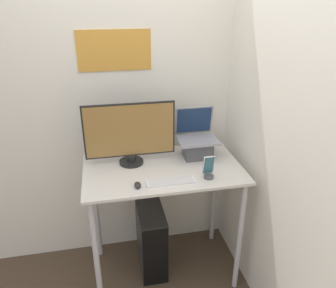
{
  "coord_description": "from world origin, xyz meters",
  "views": [
    {
      "loc": [
        -0.38,
        -1.69,
        2.07
      ],
      "look_at": [
        0.04,
        0.33,
        1.14
      ],
      "focal_mm": 35.0,
      "sensor_mm": 36.0,
      "label": 1
    }
  ],
  "objects_px": {
    "keyboard": "(170,181)",
    "computer_tower": "(151,240)",
    "mouse": "(138,185)",
    "cell_phone": "(209,170)",
    "laptop": "(197,144)",
    "monitor": "(130,135)"
  },
  "relations": [
    {
      "from": "mouse",
      "to": "laptop",
      "type": "bearing_deg",
      "value": 35.56
    },
    {
      "from": "mouse",
      "to": "computer_tower",
      "type": "xyz_separation_m",
      "value": [
        0.12,
        0.27,
        -0.7
      ]
    },
    {
      "from": "laptop",
      "to": "computer_tower",
      "type": "xyz_separation_m",
      "value": [
        -0.38,
        -0.08,
        -0.78
      ]
    },
    {
      "from": "laptop",
      "to": "mouse",
      "type": "height_order",
      "value": "laptop"
    },
    {
      "from": "laptop",
      "to": "keyboard",
      "type": "xyz_separation_m",
      "value": [
        -0.28,
        -0.34,
        -0.09
      ]
    },
    {
      "from": "laptop",
      "to": "computer_tower",
      "type": "height_order",
      "value": "laptop"
    },
    {
      "from": "mouse",
      "to": "computer_tower",
      "type": "height_order",
      "value": "mouse"
    },
    {
      "from": "mouse",
      "to": "cell_phone",
      "type": "height_order",
      "value": "cell_phone"
    },
    {
      "from": "monitor",
      "to": "mouse",
      "type": "relative_size",
      "value": 9.31
    },
    {
      "from": "keyboard",
      "to": "mouse",
      "type": "bearing_deg",
      "value": -175.45
    },
    {
      "from": "laptop",
      "to": "mouse",
      "type": "distance_m",
      "value": 0.61
    },
    {
      "from": "laptop",
      "to": "cell_phone",
      "type": "bearing_deg",
      "value": -92.52
    },
    {
      "from": "mouse",
      "to": "cell_phone",
      "type": "distance_m",
      "value": 0.48
    },
    {
      "from": "keyboard",
      "to": "computer_tower",
      "type": "relative_size",
      "value": 0.58
    },
    {
      "from": "laptop",
      "to": "computer_tower",
      "type": "relative_size",
      "value": 0.66
    },
    {
      "from": "computer_tower",
      "to": "laptop",
      "type": "bearing_deg",
      "value": 12.25
    },
    {
      "from": "mouse",
      "to": "cell_phone",
      "type": "bearing_deg",
      "value": 3.04
    },
    {
      "from": "computer_tower",
      "to": "cell_phone",
      "type": "bearing_deg",
      "value": -34.23
    },
    {
      "from": "laptop",
      "to": "monitor",
      "type": "distance_m",
      "value": 0.51
    },
    {
      "from": "monitor",
      "to": "computer_tower",
      "type": "distance_m",
      "value": 0.92
    },
    {
      "from": "laptop",
      "to": "mouse",
      "type": "bearing_deg",
      "value": -144.44
    },
    {
      "from": "cell_phone",
      "to": "computer_tower",
      "type": "bearing_deg",
      "value": 145.77
    }
  ]
}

